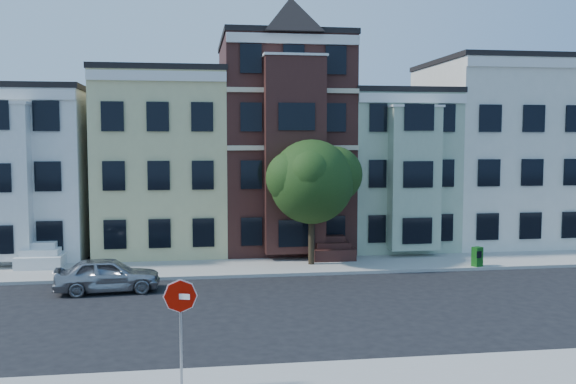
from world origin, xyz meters
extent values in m
plane|color=black|center=(0.00, 0.00, 0.00)|extent=(120.00, 120.00, 0.00)
cube|color=#9E9B93|center=(0.00, 8.00, 0.07)|extent=(60.00, 4.00, 0.15)
cube|color=white|center=(-15.00, 14.50, 4.50)|extent=(8.00, 9.00, 9.00)
cube|color=beige|center=(-7.00, 14.50, 5.00)|extent=(7.00, 9.00, 10.00)
cube|color=#381A16|center=(0.00, 14.50, 6.00)|extent=(7.00, 9.00, 12.00)
cube|color=#A4B899|center=(6.50, 14.50, 4.50)|extent=(6.00, 9.00, 9.00)
cube|color=silver|center=(13.50, 14.50, 5.50)|extent=(8.00, 9.00, 11.00)
imported|color=#98999E|center=(-8.88, 4.09, 0.74)|extent=(4.48, 2.08, 1.48)
cube|color=#145515|center=(8.67, 6.30, 0.63)|extent=(0.55, 0.52, 0.97)
camera|label=1|loc=(-5.22, -23.43, 6.45)|focal=40.00mm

